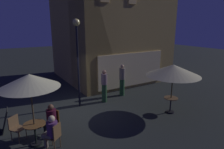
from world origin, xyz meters
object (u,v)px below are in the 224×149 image
at_px(street_lamp_near_corner, 77,46).
at_px(cafe_table_0, 35,130).
at_px(patio_umbrella_0, 30,81).
at_px(patron_seated_0, 50,118).
at_px(cafe_chair_0, 54,120).
at_px(patron_standing_2, 122,80).
at_px(cafe_chair_2, 55,135).
at_px(patron_seated_1, 51,130).
at_px(cafe_table_1, 171,102).
at_px(patio_umbrella_1, 173,70).
at_px(patron_standing_3, 104,86).
at_px(cafe_chair_1, 16,126).
at_px(menu_sandwich_board, 0,121).

xyz_separation_m(street_lamp_near_corner, cafe_table_0, (-2.56, -2.30, -2.46)).
relative_size(patio_umbrella_0, patron_seated_0, 2.06).
distance_m(cafe_chair_0, patron_standing_2, 5.03).
xyz_separation_m(cafe_chair_0, cafe_chair_2, (-0.23, -0.99, -0.02)).
distance_m(cafe_chair_2, patron_seated_1, 0.20).
distance_m(cafe_table_0, cafe_chair_2, 0.81).
relative_size(cafe_table_1, patron_seated_1, 0.61).
xyz_separation_m(street_lamp_near_corner, patio_umbrella_1, (3.35, -2.92, -0.99)).
relative_size(patron_standing_2, patron_standing_3, 1.05).
distance_m(cafe_chair_0, cafe_chair_1, 1.29).
bearing_deg(patron_seated_1, cafe_chair_0, -58.84).
bearing_deg(cafe_chair_1, patron_standing_2, 69.95).
relative_size(patio_umbrella_1, cafe_chair_2, 2.61).
xyz_separation_m(patio_umbrella_1, cafe_chair_1, (-6.42, 1.29, -1.50)).
distance_m(cafe_table_0, cafe_chair_0, 0.82).
xyz_separation_m(cafe_table_0, patron_standing_2, (5.28, 2.49, 0.35)).
bearing_deg(patio_umbrella_1, cafe_table_0, 174.08).
relative_size(cafe_table_0, patron_seated_1, 0.65).
distance_m(street_lamp_near_corner, cafe_chair_0, 3.63).
relative_size(patio_umbrella_0, cafe_chair_0, 2.62).
relative_size(street_lamp_near_corner, patron_seated_0, 3.50).
height_order(patron_seated_0, patron_standing_3, patron_standing_3).
xyz_separation_m(street_lamp_near_corner, cafe_chair_2, (-2.06, -2.93, -2.49)).
xyz_separation_m(cafe_table_1, patron_standing_2, (-0.63, 3.10, 0.43)).
distance_m(street_lamp_near_corner, cafe_table_1, 5.11).
xyz_separation_m(cafe_chair_1, patron_standing_2, (5.80, 1.82, 0.39)).
xyz_separation_m(cafe_table_1, cafe_chair_0, (-5.17, 0.98, 0.07)).
xyz_separation_m(cafe_table_1, patron_standing_3, (-1.99, 2.77, 0.39)).
bearing_deg(patio_umbrella_0, street_lamp_near_corner, 41.97).
bearing_deg(patio_umbrella_0, patron_seated_1, -51.17).
relative_size(cafe_table_1, patron_standing_2, 0.40).
xyz_separation_m(street_lamp_near_corner, cafe_chair_1, (-3.08, -1.63, -2.50)).
relative_size(cafe_table_0, patron_seated_0, 0.64).
relative_size(cafe_chair_2, patron_standing_2, 0.51).
height_order(menu_sandwich_board, patio_umbrella_0, patio_umbrella_0).
bearing_deg(patron_standing_2, patio_umbrella_1, -145.87).
relative_size(cafe_chair_0, patron_seated_1, 0.80).
distance_m(street_lamp_near_corner, menu_sandwich_board, 4.46).
bearing_deg(cafe_table_1, cafe_chair_1, 168.68).
xyz_separation_m(cafe_chair_0, patron_standing_3, (3.18, 1.80, 0.32)).
relative_size(cafe_chair_0, cafe_chair_2, 1.04).
bearing_deg(cafe_chair_1, street_lamp_near_corner, 80.46).
height_order(street_lamp_near_corner, patio_umbrella_1, street_lamp_near_corner).
distance_m(patio_umbrella_1, patron_seated_0, 5.54).
height_order(cafe_chair_1, patron_standing_2, patron_standing_2).
bearing_deg(patio_umbrella_0, cafe_chair_2, -51.17).
distance_m(street_lamp_near_corner, cafe_table_0, 4.24).
bearing_deg(cafe_chair_1, patio_umbrella_0, -0.00).
height_order(cafe_chair_2, patron_seated_1, patron_seated_1).
height_order(cafe_table_0, patron_standing_3, patron_standing_3).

